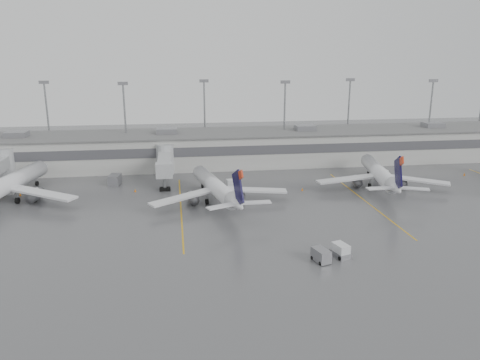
{
  "coord_description": "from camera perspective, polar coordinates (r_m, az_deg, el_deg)",
  "views": [
    {
      "loc": [
        -18.19,
        -57.17,
        27.49
      ],
      "look_at": [
        -6.66,
        24.0,
        5.0
      ],
      "focal_mm": 35.0,
      "sensor_mm": 36.0,
      "label": 1
    }
  ],
  "objects": [
    {
      "name": "ground",
      "position": [
        65.99,
        8.81,
        -9.47
      ],
      "size": [
        260.0,
        260.0,
        0.0
      ],
      "primitive_type": "plane",
      "color": "#4E4E50",
      "rests_on": "ground"
    },
    {
      "name": "terminal",
      "position": [
        118.88,
        0.87,
        4.03
      ],
      "size": [
        152.0,
        17.0,
        9.45
      ],
      "color": "#A5A5A0",
      "rests_on": "ground"
    },
    {
      "name": "light_masts",
      "position": [
        123.25,
        0.47,
        8.13
      ],
      "size": [
        142.4,
        8.0,
        20.6
      ],
      "color": "gray",
      "rests_on": "ground"
    },
    {
      "name": "jet_bridge_right",
      "position": [
        105.59,
        -9.14,
        2.22
      ],
      "size": [
        4.0,
        17.2,
        7.0
      ],
      "color": "#9A9D9F",
      "rests_on": "ground"
    },
    {
      "name": "stand_markings",
      "position": [
        87.6,
        4.32,
        -2.99
      ],
      "size": [
        105.25,
        40.0,
        0.01
      ],
      "color": "#D99B0C",
      "rests_on": "ground"
    },
    {
      "name": "jet_far_left",
      "position": [
        98.05,
        -26.7,
        -0.58
      ],
      "size": [
        29.23,
        33.11,
        10.84
      ],
      "rotation": [
        0.0,
        0.0,
        -0.21
      ],
      "color": "silver",
      "rests_on": "ground"
    },
    {
      "name": "jet_mid_left",
      "position": [
        87.74,
        -2.88,
        -0.89
      ],
      "size": [
        26.06,
        29.5,
        9.65
      ],
      "rotation": [
        0.0,
        0.0,
        0.2
      ],
      "color": "silver",
      "rests_on": "ground"
    },
    {
      "name": "jet_mid_right",
      "position": [
        101.49,
        16.72,
        0.75
      ],
      "size": [
        26.7,
        30.2,
        9.85
      ],
      "rotation": [
        0.0,
        0.0,
        -0.19
      ],
      "color": "silver",
      "rests_on": "ground"
    },
    {
      "name": "baggage_tug",
      "position": [
        67.09,
        12.16,
        -8.53
      ],
      "size": [
        2.56,
        3.29,
        1.88
      ],
      "rotation": [
        0.0,
        0.0,
        0.28
      ],
      "color": "silver",
      "rests_on": "ground"
    },
    {
      "name": "baggage_cart",
      "position": [
        64.97,
        9.85,
        -9.02
      ],
      "size": [
        2.32,
        3.14,
        1.81
      ],
      "rotation": [
        0.0,
        0.0,
        0.28
      ],
      "color": "slate",
      "rests_on": "ground"
    },
    {
      "name": "gse_uld_a",
      "position": [
        104.44,
        -26.53,
        -1.07
      ],
      "size": [
        2.7,
        1.94,
        1.81
      ],
      "primitive_type": "cube",
      "rotation": [
        0.0,
        0.0,
        0.1
      ],
      "color": "silver",
      "rests_on": "ground"
    },
    {
      "name": "gse_uld_b",
      "position": [
        98.32,
        -0.95,
        -0.39
      ],
      "size": [
        2.5,
        1.81,
        1.66
      ],
      "primitive_type": "cube",
      "rotation": [
        0.0,
        0.0,
        0.11
      ],
      "color": "silver",
      "rests_on": "ground"
    },
    {
      "name": "gse_uld_c",
      "position": [
        110.54,
        16.87,
        0.74
      ],
      "size": [
        2.77,
        2.1,
        1.78
      ],
      "primitive_type": "cube",
      "rotation": [
        0.0,
        0.0,
        0.18
      ],
      "color": "silver",
      "rests_on": "ground"
    },
    {
      "name": "gse_loader",
      "position": [
        103.47,
        -15.01,
        0.02
      ],
      "size": [
        2.71,
        3.79,
        2.18
      ],
      "primitive_type": "cube",
      "rotation": [
        0.0,
        0.0,
        -0.16
      ],
      "color": "slate",
      "rests_on": "ground"
    },
    {
      "name": "cone_a",
      "position": [
        102.21,
        -25.23,
        -1.58
      ],
      "size": [
        0.41,
        0.41,
        0.65
      ],
      "primitive_type": "cone",
      "color": "#E16704",
      "rests_on": "ground"
    },
    {
      "name": "cone_b",
      "position": [
        97.45,
        -12.67,
        -1.23
      ],
      "size": [
        0.4,
        0.4,
        0.64
      ],
      "primitive_type": "cone",
      "color": "#E16704",
      "rests_on": "ground"
    },
    {
      "name": "cone_c",
      "position": [
        96.78,
        7.6,
        -1.11
      ],
      "size": [
        0.38,
        0.38,
        0.6
      ],
      "primitive_type": "cone",
      "color": "#E16704",
      "rests_on": "ground"
    },
    {
      "name": "cone_d",
      "position": [
        119.47,
        25.68,
        0.66
      ],
      "size": [
        0.43,
        0.43,
        0.69
      ],
      "primitive_type": "cone",
      "color": "#E16704",
      "rests_on": "ground"
    }
  ]
}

